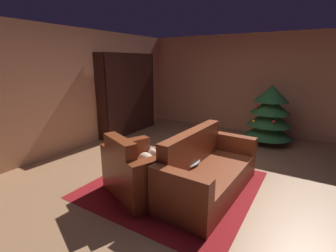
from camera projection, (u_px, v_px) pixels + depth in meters
ground_plane at (188, 180)px, 3.94m from camera, size 8.09×8.09×0.00m
wall_back at (248, 84)px, 6.40m from camera, size 5.77×0.06×2.54m
wall_left at (67, 90)px, 5.05m from camera, size 0.06×6.86×2.54m
area_rug at (174, 184)px, 3.80m from camera, size 2.34×2.36×0.01m
bookshelf_unit at (131, 94)px, 6.42m from camera, size 0.34×1.86×2.05m
armchair_red at (138, 173)px, 3.47m from camera, size 1.23×1.09×0.89m
couch_red at (207, 173)px, 3.52m from camera, size 0.86×1.91×0.89m
coffee_table at (175, 160)px, 3.73m from camera, size 0.76×0.76×0.43m
book_stack_on_table at (173, 153)px, 3.73m from camera, size 0.23×0.19×0.15m
bottle_on_table at (189, 154)px, 3.64m from camera, size 0.06×0.06×0.22m
decorated_tree at (269, 115)px, 5.53m from camera, size 1.05×1.05×1.35m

